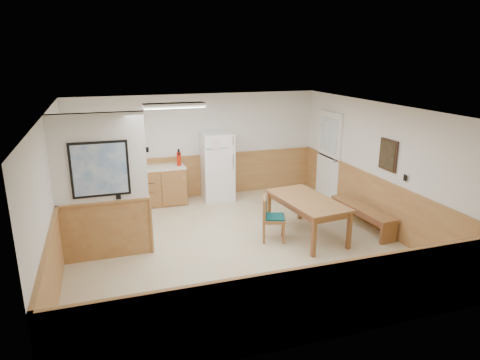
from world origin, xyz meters
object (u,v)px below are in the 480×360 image
object	(u,v)px
dining_chair	(269,215)
dining_bench	(362,212)
dining_table	(307,204)
fire_extinguisher	(179,158)
refrigerator	(217,166)
soap_bottle	(98,167)

from	to	relation	value
dining_chair	dining_bench	bearing A→B (deg)	18.88
dining_bench	dining_table	bearing A→B (deg)	176.14
fire_extinguisher	dining_chair	bearing A→B (deg)	-61.78
refrigerator	fire_extinguisher	bearing A→B (deg)	-178.17
refrigerator	soap_bottle	distance (m)	2.71
refrigerator	soap_bottle	bearing A→B (deg)	-177.61
soap_bottle	fire_extinguisher	bearing A→B (deg)	-0.27
dining_chair	soap_bottle	world-z (taller)	soap_bottle
dining_table	dining_chair	bearing A→B (deg)	169.44
dining_table	soap_bottle	bearing A→B (deg)	137.51
refrigerator	dining_bench	bearing A→B (deg)	-46.76
refrigerator	dining_table	distance (m)	2.88
refrigerator	soap_bottle	world-z (taller)	refrigerator
refrigerator	dining_chair	distance (m)	2.67
dining_bench	soap_bottle	xyz separation A→B (m)	(-4.98, 2.71, 0.66)
refrigerator	dining_table	bearing A→B (deg)	-66.09
refrigerator	dining_chair	size ratio (longest dim) A/B	1.91
dining_bench	soap_bottle	distance (m)	5.71
dining_chair	dining_table	bearing A→B (deg)	16.28
dining_chair	soap_bottle	size ratio (longest dim) A/B	3.97
dining_bench	dining_chair	bearing A→B (deg)	174.59
dining_bench	dining_chair	distance (m)	2.00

